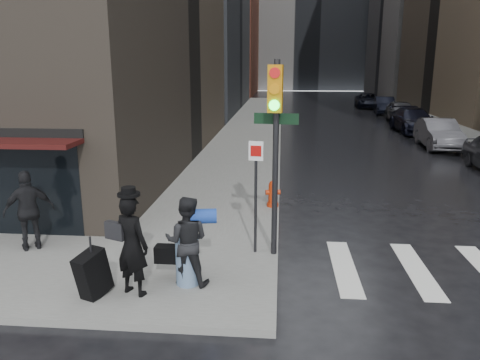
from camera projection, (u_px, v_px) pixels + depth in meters
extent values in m
plane|color=black|center=(183.00, 281.00, 9.94)|extent=(140.00, 140.00, 0.00)
cube|color=slate|center=(255.00, 122.00, 36.02)|extent=(4.00, 50.00, 0.15)
cube|color=slate|center=(435.00, 124.00, 34.87)|extent=(3.00, 50.00, 0.15)
cube|color=silver|center=(344.00, 267.00, 10.61)|extent=(0.50, 3.00, 0.01)
cube|color=silver|center=(416.00, 269.00, 10.47)|extent=(0.50, 3.00, 0.01)
cube|color=#562D1D|center=(180.00, 3.00, 67.80)|extent=(22.00, 20.00, 26.00)
cube|color=slate|center=(469.00, 0.00, 60.75)|extent=(22.00, 20.00, 25.00)
imported|color=black|center=(132.00, 246.00, 8.85)|extent=(0.85, 0.71, 1.97)
cylinder|color=black|center=(129.00, 194.00, 8.61)|extent=(0.42, 0.42, 0.05)
cylinder|color=black|center=(129.00, 191.00, 8.59)|extent=(0.26, 0.26, 0.16)
cube|color=black|center=(115.00, 231.00, 8.88)|extent=(0.44, 0.28, 0.34)
cube|color=black|center=(93.00, 274.00, 8.85)|extent=(0.60, 0.83, 1.00)
cylinder|color=black|center=(91.00, 248.00, 8.72)|extent=(0.04, 0.04, 0.46)
imported|color=black|center=(187.00, 241.00, 9.27)|extent=(0.90, 0.70, 1.83)
cube|color=black|center=(169.00, 254.00, 9.57)|extent=(0.55, 0.30, 0.34)
cylinder|color=#1C3D9B|center=(203.00, 216.00, 9.24)|extent=(0.59, 0.38, 0.29)
imported|color=black|center=(29.00, 211.00, 11.03)|extent=(1.20, 1.03, 1.93)
cylinder|color=black|center=(275.00, 161.00, 10.46)|extent=(0.13, 0.13, 4.43)
cube|color=#C97F0D|center=(275.00, 89.00, 9.84)|extent=(0.33, 0.24, 1.00)
cylinder|color=red|center=(275.00, 73.00, 9.65)|extent=(0.23, 0.08, 0.22)
cylinder|color=orange|center=(275.00, 89.00, 9.73)|extent=(0.23, 0.08, 0.22)
cylinder|color=#19E533|center=(274.00, 105.00, 9.81)|extent=(0.23, 0.08, 0.22)
cylinder|color=black|center=(256.00, 198.00, 10.76)|extent=(0.07, 0.07, 2.66)
cube|color=white|center=(256.00, 151.00, 10.46)|extent=(0.33, 0.06, 0.44)
cube|color=black|center=(276.00, 119.00, 10.31)|extent=(0.99, 0.15, 0.24)
cylinder|color=#AB290A|center=(273.00, 204.00, 14.60)|extent=(0.36, 0.36, 0.11)
cylinder|color=#AB290A|center=(273.00, 196.00, 14.53)|extent=(0.27, 0.27, 0.68)
sphere|color=#AB290A|center=(273.00, 184.00, 14.44)|extent=(0.25, 0.25, 0.25)
cylinder|color=#AB290A|center=(273.00, 192.00, 14.50)|extent=(0.47, 0.24, 0.16)
imported|color=#4E4E53|center=(438.00, 134.00, 25.35)|extent=(1.91, 4.85, 1.57)
imported|color=black|center=(413.00, 120.00, 31.09)|extent=(2.34, 5.52, 1.59)
imported|color=#48494D|center=(401.00, 111.00, 36.79)|extent=(2.18, 4.91, 1.64)
imported|color=black|center=(384.00, 105.00, 42.57)|extent=(2.08, 4.78, 1.53)
imported|color=black|center=(368.00, 101.00, 48.37)|extent=(2.65, 5.33, 1.45)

